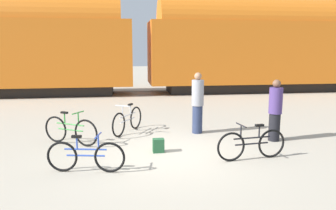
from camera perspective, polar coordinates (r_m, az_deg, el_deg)
The scene contains 11 objects.
ground_plane at distance 8.10m, azimuth -0.10°, elevation -8.50°, with size 80.00×80.00×0.00m, color #B2A893.
freight_train at distance 18.68m, azimuth -4.83°, elevation 10.74°, with size 58.00×2.89×5.41m.
rail_near at distance 18.14m, azimuth -4.57°, elevation 1.76°, with size 70.00×0.07×0.01m, color #4C4238.
rail_far at distance 19.56m, azimuth -4.83°, elevation 2.34°, with size 70.00×0.07×0.01m, color #4C4238.
bicycle_green at distance 9.15m, azimuth -16.62°, elevation -4.25°, with size 1.51×0.95×0.90m.
bicycle_silver at distance 10.05m, azimuth -7.04°, elevation -2.68°, with size 0.94×1.57×0.89m.
bicycle_blue at distance 7.07m, azimuth -14.12°, elevation -8.60°, with size 1.63×0.46×0.81m.
bicycle_black at distance 7.85m, azimuth 14.35°, elevation -6.64°, with size 1.71×0.46×0.85m.
person_in_grey at distance 9.88m, azimuth 5.17°, elevation 0.35°, with size 0.36×0.36×1.84m.
person_in_purple at distance 9.50m, azimuth 18.17°, elevation -0.93°, with size 0.36×0.36×1.71m.
backpack at distance 8.18m, azimuth -1.68°, elevation -7.06°, with size 0.28×0.20×0.34m.
Camera 1 is at (-1.05, -7.61, 2.55)m, focal length 35.00 mm.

